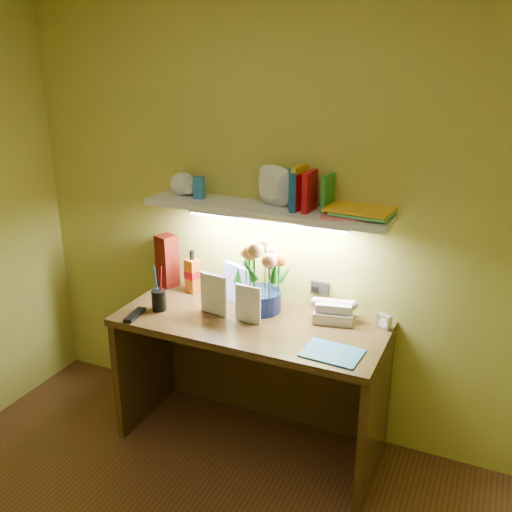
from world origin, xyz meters
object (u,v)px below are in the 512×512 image
Objects in this scene: desk at (250,383)px; whisky_bottle at (192,271)px; flower_bouquet at (261,276)px; telephone at (334,310)px; desk_clock at (384,321)px.

whisky_bottle is (-0.46, 0.21, 0.50)m from desk.
desk is at bearing -24.16° from whisky_bottle.
whisky_bottle is at bearing 171.64° from flower_bouquet.
telephone is 0.85m from whisky_bottle.
flower_bouquet reaches higher than whisky_bottle.
desk_clock is at bearing -7.09° from telephone.
desk_clock is at bearing 17.24° from desk.
flower_bouquet is (-0.00, 0.14, 0.57)m from desk.
flower_bouquet is 1.56× the size of whisky_bottle.
telephone is (0.40, 0.04, -0.14)m from flower_bouquet.
whisky_bottle is at bearing 166.15° from telephone.
telephone is at bearing -1.79° from whisky_bottle.
desk is 0.61m from telephone.
whisky_bottle reaches higher than desk.
desk is 3.55× the size of flower_bouquet.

